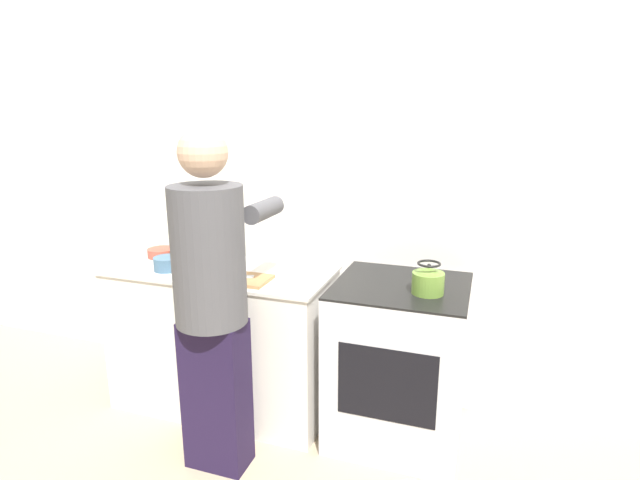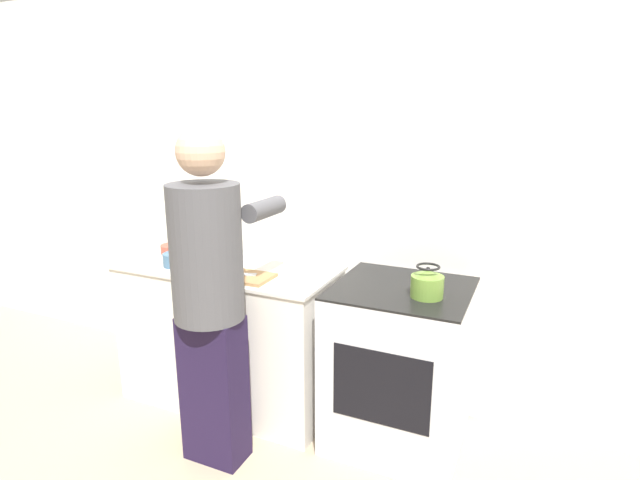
% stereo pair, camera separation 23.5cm
% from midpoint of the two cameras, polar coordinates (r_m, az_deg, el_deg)
% --- Properties ---
extents(ground_plane, '(12.00, 12.00, 0.00)m').
position_cam_midpoint_polar(ground_plane, '(3.02, -4.33, -21.78)').
color(ground_plane, tan).
extents(wall_back, '(8.00, 0.05, 2.60)m').
position_cam_midpoint_polar(wall_back, '(3.13, 1.63, 5.58)').
color(wall_back, white).
rests_on(wall_back, ground_plane).
extents(counter, '(1.33, 0.59, 0.89)m').
position_cam_midpoint_polar(counter, '(3.17, -8.16, -10.65)').
color(counter, silver).
rests_on(counter, ground_plane).
extents(oven, '(0.70, 0.67, 0.90)m').
position_cam_midpoint_polar(oven, '(2.84, 11.43, -13.86)').
color(oven, silver).
rests_on(oven, ground_plane).
extents(person, '(0.39, 0.63, 1.72)m').
position_cam_midpoint_polar(person, '(2.49, -9.83, -5.70)').
color(person, '#201635').
rests_on(person, ground_plane).
extents(cutting_board, '(0.37, 0.21, 0.02)m').
position_cam_midpoint_polar(cutting_board, '(2.80, -6.80, -4.12)').
color(cutting_board, '#A87A4C').
rests_on(cutting_board, counter).
extents(knife, '(0.22, 0.10, 0.01)m').
position_cam_midpoint_polar(knife, '(2.79, -7.26, -3.92)').
color(knife, silver).
rests_on(knife, cutting_board).
extents(kettle, '(0.16, 0.16, 0.16)m').
position_cam_midpoint_polar(kettle, '(2.54, 14.78, -4.90)').
color(kettle, olive).
rests_on(kettle, oven).
extents(bowl_prep, '(0.17, 0.17, 0.05)m').
position_cam_midpoint_polar(bowl_prep, '(3.36, -14.43, -1.01)').
color(bowl_prep, '#9E4738').
rests_on(bowl_prep, counter).
extents(bowl_mixing, '(0.16, 0.16, 0.08)m').
position_cam_midpoint_polar(bowl_mixing, '(3.07, -14.02, -2.20)').
color(bowl_mixing, '#426684').
rests_on(bowl_mixing, counter).
extents(canister_jar, '(0.14, 0.14, 0.19)m').
position_cam_midpoint_polar(canister_jar, '(3.20, -12.33, -0.35)').
color(canister_jar, tan).
rests_on(canister_jar, counter).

